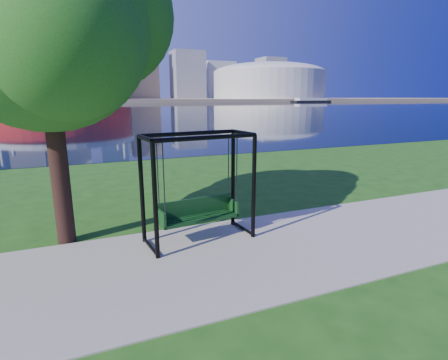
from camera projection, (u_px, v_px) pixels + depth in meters
ground at (232, 245)px, 8.06m from camera, size 900.00×900.00×0.00m
path at (242, 253)px, 7.61m from camera, size 120.00×4.00×0.03m
river at (87, 109)px, 99.62m from camera, size 900.00×180.00×0.02m
far_bank at (79, 100)px, 282.51m from camera, size 900.00×228.00×2.00m
stadium at (60, 78)px, 211.96m from camera, size 83.00×83.00×32.00m
arena at (269, 80)px, 265.91m from camera, size 84.00×84.00×26.56m
skyline at (69, 56)px, 284.84m from camera, size 392.00×66.00×96.50m
swing at (198, 190)px, 8.10m from camera, size 2.59×1.33×2.55m
park_tree at (40, 17)px, 7.16m from camera, size 5.72×5.17×7.11m
barge at (311, 100)px, 225.85m from camera, size 27.24×7.87×2.71m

